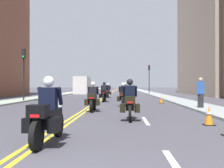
# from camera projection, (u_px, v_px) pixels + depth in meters

# --- Properties ---
(ground_plane) EXTENTS (264.00, 264.00, 0.00)m
(ground_plane) POSITION_uv_depth(u_px,v_px,m) (111.00, 93.00, 50.55)
(ground_plane) COLOR #403F48
(sidewalk_left) EXTENTS (2.10, 144.00, 0.12)m
(sidewalk_left) POSITION_uv_depth(u_px,v_px,m) (74.00, 92.00, 50.81)
(sidewalk_left) COLOR #92A08E
(sidewalk_left) RESTS_ON ground
(sidewalk_right) EXTENTS (2.10, 144.00, 0.12)m
(sidewalk_right) POSITION_uv_depth(u_px,v_px,m) (148.00, 92.00, 50.29)
(sidewalk_right) COLOR gray
(sidewalk_right) RESTS_ON ground
(centreline_yellow_inner) EXTENTS (0.12, 132.00, 0.01)m
(centreline_yellow_inner) POSITION_uv_depth(u_px,v_px,m) (111.00, 93.00, 50.55)
(centreline_yellow_inner) COLOR yellow
(centreline_yellow_inner) RESTS_ON ground
(centreline_yellow_outer) EXTENTS (0.12, 132.00, 0.01)m
(centreline_yellow_outer) POSITION_uv_depth(u_px,v_px,m) (112.00, 93.00, 50.54)
(centreline_yellow_outer) COLOR yellow
(centreline_yellow_outer) RESTS_ON ground
(lane_dashes_white) EXTENTS (0.14, 56.40, 0.01)m
(lane_dashes_white) POSITION_uv_depth(u_px,v_px,m) (130.00, 97.00, 31.45)
(lane_dashes_white) COLOR silver
(lane_dashes_white) RESTS_ON ground
(motorcycle_0) EXTENTS (0.78, 2.27, 1.60)m
(motorcycle_0) POSITION_uv_depth(u_px,v_px,m) (47.00, 116.00, 6.31)
(motorcycle_0) COLOR black
(motorcycle_0) RESTS_ON ground
(motorcycle_1) EXTENTS (0.77, 2.11, 1.64)m
(motorcycle_1) POSITION_uv_depth(u_px,v_px,m) (130.00, 103.00, 10.65)
(motorcycle_1) COLOR black
(motorcycle_1) RESTS_ON ground
(motorcycle_2) EXTENTS (0.76, 2.20, 1.58)m
(motorcycle_2) POSITION_uv_depth(u_px,v_px,m) (93.00, 99.00, 14.30)
(motorcycle_2) COLOR black
(motorcycle_2) RESTS_ON ground
(motorcycle_3) EXTENTS (0.78, 2.27, 1.57)m
(motorcycle_3) POSITION_uv_depth(u_px,v_px,m) (123.00, 96.00, 18.04)
(motorcycle_3) COLOR black
(motorcycle_3) RESTS_ON ground
(motorcycle_4) EXTENTS (0.77, 2.22, 1.68)m
(motorcycle_4) POSITION_uv_depth(u_px,v_px,m) (104.00, 94.00, 22.66)
(motorcycle_4) COLOR black
(motorcycle_4) RESTS_ON ground
(motorcycle_5) EXTENTS (0.77, 2.26, 1.66)m
(motorcycle_5) POSITION_uv_depth(u_px,v_px,m) (125.00, 93.00, 26.09)
(motorcycle_5) COLOR black
(motorcycle_5) RESTS_ON ground
(motorcycle_6) EXTENTS (0.77, 2.30, 1.62)m
(motorcycle_6) POSITION_uv_depth(u_px,v_px,m) (108.00, 92.00, 30.29)
(motorcycle_6) COLOR black
(motorcycle_6) RESTS_ON ground
(motorcycle_7) EXTENTS (0.76, 2.10, 1.57)m
(motorcycle_7) POSITION_uv_depth(u_px,v_px,m) (123.00, 91.00, 33.94)
(motorcycle_7) COLOR black
(motorcycle_7) RESTS_ON ground
(traffic_cone_0) EXTENTS (0.37, 0.37, 0.67)m
(traffic_cone_0) POSITION_uv_depth(u_px,v_px,m) (209.00, 116.00, 9.31)
(traffic_cone_0) COLOR black
(traffic_cone_0) RESTS_ON ground
(traffic_cone_1) EXTENTS (0.33, 0.33, 0.68)m
(traffic_cone_1) POSITION_uv_depth(u_px,v_px,m) (161.00, 99.00, 20.64)
(traffic_cone_1) COLOR black
(traffic_cone_1) RESTS_ON ground
(traffic_light_near) EXTENTS (0.28, 0.38, 4.47)m
(traffic_light_near) POSITION_uv_depth(u_px,v_px,m) (24.00, 65.00, 22.80)
(traffic_light_near) COLOR black
(traffic_light_near) RESTS_ON ground
(traffic_light_far) EXTENTS (0.28, 0.38, 4.60)m
(traffic_light_far) POSITION_uv_depth(u_px,v_px,m) (149.00, 74.00, 42.40)
(traffic_light_far) COLOR black
(traffic_light_far) RESTS_ON ground
(pedestrian_0) EXTENTS (0.42, 0.39, 1.82)m
(pedestrian_0) POSITION_uv_depth(u_px,v_px,m) (201.00, 93.00, 15.23)
(pedestrian_0) COLOR #2A2A2E
(pedestrian_0) RESTS_ON ground
(parked_truck) EXTENTS (2.20, 6.50, 2.80)m
(parked_truck) POSITION_uv_depth(u_px,v_px,m) (83.00, 86.00, 44.74)
(parked_truck) COLOR silver
(parked_truck) RESTS_ON ground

